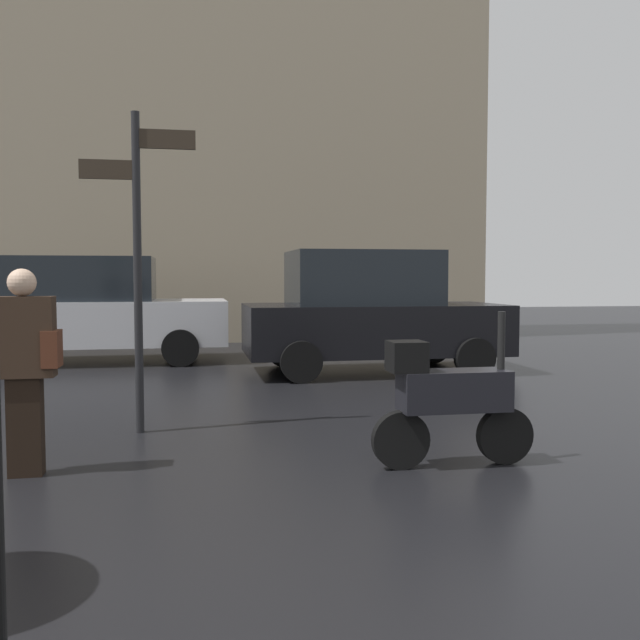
# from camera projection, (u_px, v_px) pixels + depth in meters

# --- Properties ---
(pedestrian_with_bag) EXTENTS (0.49, 0.24, 1.57)m
(pedestrian_with_bag) POSITION_uv_depth(u_px,v_px,m) (26.00, 359.00, 5.26)
(pedestrian_with_bag) COLOR black
(pedestrian_with_bag) RESTS_ON ground
(parked_scooter) EXTENTS (1.34, 0.32, 1.23)m
(parked_scooter) POSITION_uv_depth(u_px,v_px,m) (449.00, 398.00, 5.53)
(parked_scooter) COLOR black
(parked_scooter) RESTS_ON ground
(parked_car_left) EXTENTS (4.03, 2.03, 1.91)m
(parked_car_left) POSITION_uv_depth(u_px,v_px,m) (370.00, 312.00, 11.00)
(parked_car_left) COLOR black
(parked_car_left) RESTS_ON ground
(parked_car_right) EXTENTS (4.59, 1.97, 1.86)m
(parked_car_right) POSITION_uv_depth(u_px,v_px,m) (90.00, 309.00, 12.28)
(parked_car_right) COLOR silver
(parked_car_right) RESTS_ON ground
(street_signpost) EXTENTS (1.08, 0.08, 3.07)m
(street_signpost) POSITION_uv_depth(u_px,v_px,m) (138.00, 240.00, 6.67)
(street_signpost) COLOR black
(street_signpost) RESTS_ON ground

